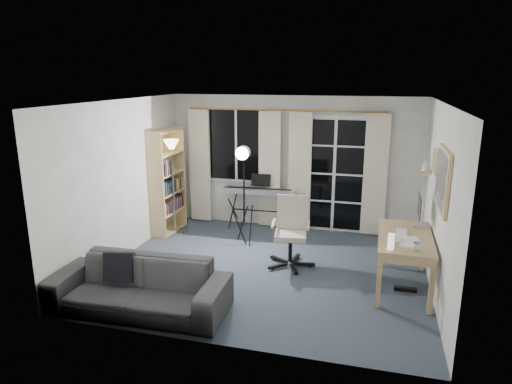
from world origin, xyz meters
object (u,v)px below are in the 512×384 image
Objects in this scene: bookshelf at (165,184)px; desk at (405,242)px; torchiere_lamp at (172,159)px; keyboard_piano at (260,191)px; office_chair at (291,225)px; studio_light at (243,164)px; sofa at (138,278)px; monitor at (421,207)px; mug at (417,246)px.

bookshelf is 1.35× the size of desk.
torchiere_lamp is at bearing 163.44° from desk.
desk is at bearing -38.60° from keyboard_piano.
office_chair is at bearing -17.56° from bookshelf.
keyboard_piano is at bearing 83.50° from studio_light.
torchiere_lamp is (0.19, -0.08, 0.48)m from bookshelf.
keyboard_piano is 0.61× the size of sofa.
monitor is at bearing 28.47° from sofa.
keyboard_piano is 0.77× the size of studio_light.
sofa is (-3.17, -0.95, -0.37)m from mug.
office_chair is (0.90, -0.55, -0.75)m from studio_light.
torchiere_lamp reaches higher than studio_light.
studio_light is 1.29m from office_chair.
torchiere_lamp is 0.99× the size of studio_light.
monitor is (2.68, -0.51, -0.36)m from studio_light.
bookshelf is at bearing -163.24° from keyboard_piano.
monitor is at bearing -10.34° from torchiere_lamp.
torchiere_lamp is 3.22× the size of monitor.
torchiere_lamp is at bearing 170.31° from monitor.
mug is (4.10, -1.76, -0.09)m from bookshelf.
keyboard_piano is 3.41m from mug.
monitor reaches higher than desk.
desk is 11.45× the size of mug.
studio_light reaches higher than mug.
studio_light reaches higher than desk.
keyboard_piano is 0.96× the size of desk.
monitor is (2.62, -1.35, 0.28)m from keyboard_piano.
desk is (4.00, -1.26, -0.24)m from bookshelf.
bookshelf is at bearing 107.33° from sofa.
bookshelf is 2.90m from sofa.
keyboard_piano is 2.51× the size of monitor.
sofa is (0.94, -2.71, -0.46)m from bookshelf.
bookshelf is 1.08× the size of studio_light.
keyboard_piano is at bearing 137.66° from mug.
office_chair is at bearing -178.16° from monitor.
sofa is at bearing -106.19° from studio_light.
torchiere_lamp is 1.62× the size of office_chair.
sofa is (-1.49, -1.86, -0.19)m from office_chair.
sofa is at bearing -69.24° from bookshelf.
office_chair is at bearing 166.01° from desk.
keyboard_piano reaches higher than sofa.
keyboard_piano is 3.32m from sofa.
monitor is 0.98m from mug.
studio_light is 2.66m from sofa.
torchiere_lamp reaches higher than keyboard_piano.
studio_light is at bearing 169.79° from monitor.
office_chair is 1.82m from monitor.
bookshelf is 1.78× the size of office_chair.
desk is at bearing -23.73° from studio_light.
mug is at bearing -32.07° from studio_light.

